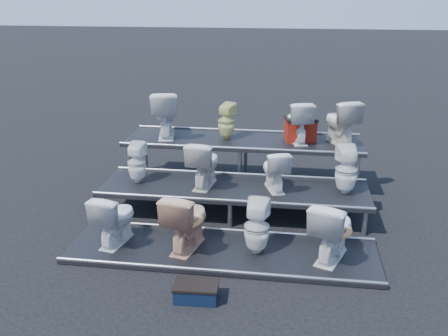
# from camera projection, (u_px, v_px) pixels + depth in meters

# --- Properties ---
(ground) EXTENTS (80.00, 80.00, 0.00)m
(ground) POSITION_uv_depth(u_px,v_px,m) (234.00, 213.00, 8.03)
(ground) COLOR black
(ground) RESTS_ON ground
(tier_front) EXTENTS (4.20, 1.20, 0.06)m
(tier_front) POSITION_uv_depth(u_px,v_px,m) (222.00, 251.00, 6.81)
(tier_front) COLOR black
(tier_front) RESTS_ON ground
(tier_mid) EXTENTS (4.20, 1.20, 0.46)m
(tier_mid) POSITION_uv_depth(u_px,v_px,m) (234.00, 200.00, 7.95)
(tier_mid) COLOR black
(tier_mid) RESTS_ON ground
(tier_back) EXTENTS (4.20, 1.20, 0.86)m
(tier_back) POSITION_uv_depth(u_px,v_px,m) (243.00, 162.00, 9.09)
(tier_back) COLOR black
(tier_back) RESTS_ON ground
(toilet_0) EXTENTS (0.55, 0.80, 0.74)m
(toilet_0) POSITION_uv_depth(u_px,v_px,m) (115.00, 218.00, 6.87)
(toilet_0) COLOR white
(toilet_0) RESTS_ON tier_front
(toilet_1) EXTENTS (0.62, 0.89, 0.83)m
(toilet_1) POSITION_uv_depth(u_px,v_px,m) (186.00, 220.00, 6.72)
(toilet_1) COLOR #DEA584
(toilet_1) RESTS_ON tier_front
(toilet_2) EXTENTS (0.37, 0.37, 0.75)m
(toilet_2) POSITION_uv_depth(u_px,v_px,m) (257.00, 227.00, 6.61)
(toilet_2) COLOR white
(toilet_2) RESTS_ON tier_front
(toilet_3) EXTENTS (0.72, 0.92, 0.82)m
(toilet_3) POSITION_uv_depth(u_px,v_px,m) (332.00, 229.00, 6.46)
(toilet_3) COLOR white
(toilet_3) RESTS_ON tier_front
(toilet_4) EXTENTS (0.31, 0.32, 0.66)m
(toilet_4) POSITION_uv_depth(u_px,v_px,m) (137.00, 163.00, 7.97)
(toilet_4) COLOR white
(toilet_4) RESTS_ON tier_mid
(toilet_5) EXTENTS (0.51, 0.78, 0.75)m
(toilet_5) POSITION_uv_depth(u_px,v_px,m) (204.00, 163.00, 7.81)
(toilet_5) COLOR silver
(toilet_5) RESTS_ON tier_mid
(toilet_6) EXTENTS (0.55, 0.72, 0.65)m
(toilet_6) POSITION_uv_depth(u_px,v_px,m) (275.00, 170.00, 7.68)
(toilet_6) COLOR white
(toilet_6) RESTS_ON tier_mid
(toilet_7) EXTENTS (0.38, 0.39, 0.75)m
(toilet_7) POSITION_uv_depth(u_px,v_px,m) (346.00, 170.00, 7.52)
(toilet_7) COLOR white
(toilet_7) RESTS_ON tier_mid
(toilet_8) EXTENTS (0.64, 0.91, 0.85)m
(toilet_8) POSITION_uv_depth(u_px,v_px,m) (165.00, 114.00, 9.00)
(toilet_8) COLOR white
(toilet_8) RESTS_ON tier_back
(toilet_9) EXTENTS (0.39, 0.39, 0.66)m
(toilet_9) POSITION_uv_depth(u_px,v_px,m) (226.00, 121.00, 8.88)
(toilet_9) COLOR #D9D885
(toilet_9) RESTS_ON tier_back
(toilet_10) EXTENTS (0.58, 0.81, 0.74)m
(toilet_10) POSITION_uv_depth(u_px,v_px,m) (298.00, 121.00, 8.69)
(toilet_10) COLOR white
(toilet_10) RESTS_ON tier_back
(toilet_11) EXTENTS (0.71, 0.88, 0.79)m
(toilet_11) POSITION_uv_depth(u_px,v_px,m) (340.00, 122.00, 8.59)
(toilet_11) COLOR silver
(toilet_11) RESTS_ON tier_back
(red_crate) EXTENTS (0.59, 0.51, 0.37)m
(red_crate) POSITION_uv_depth(u_px,v_px,m) (300.00, 130.00, 8.84)
(red_crate) COLOR maroon
(red_crate) RESTS_ON tier_back
(step_stool) EXTENTS (0.51, 0.32, 0.18)m
(step_stool) POSITION_uv_depth(u_px,v_px,m) (196.00, 293.00, 5.78)
(step_stool) COLOR black
(step_stool) RESTS_ON ground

